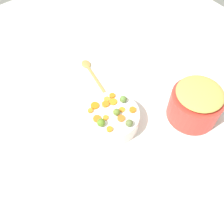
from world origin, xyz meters
The scene contains 22 objects.
tabletop centered at (0.00, 0.00, 0.01)m, with size 2.40×2.40×0.02m, color silver.
serving_bowl_carrots centered at (0.01, -0.05, 0.06)m, with size 0.25×0.25×0.08m, color white.
metal_pot centered at (0.35, -0.24, 0.09)m, with size 0.24×0.24×0.14m, color red.
stuffing_mound centered at (0.35, -0.24, 0.19)m, with size 0.21×0.21×0.04m, color tan.
carrot_slice_0 centered at (-0.03, 0.03, 0.11)m, with size 0.04×0.04×0.01m, color orange.
carrot_slice_1 centered at (-0.06, -0.03, 0.11)m, with size 0.04×0.04×0.01m, color orange.
carrot_slice_2 centered at (-0.06, 0.02, 0.11)m, with size 0.02×0.02×0.01m, color orange.
carrot_slice_3 centered at (0.06, -0.06, 0.11)m, with size 0.03×0.03×0.01m, color orange.
carrot_slice_4 centered at (0.05, 0.00, 0.11)m, with size 0.04×0.04×0.01m, color orange.
carrot_slice_5 centered at (0.02, 0.01, 0.11)m, with size 0.03×0.03×0.01m, color orange.
carrot_slice_6 centered at (0.03, -0.10, 0.11)m, with size 0.03×0.03×0.01m, color orange.
carrot_slice_7 centered at (-0.03, -0.05, 0.11)m, with size 0.02×0.02×0.01m, color orange.
carrot_slice_8 centered at (-0.05, -0.11, 0.11)m, with size 0.03×0.03×0.01m, color orange.
carrot_slice_9 centered at (0.07, 0.03, 0.11)m, with size 0.03×0.03×0.01m, color orange.
carrot_slice_10 centered at (0.10, -0.09, 0.11)m, with size 0.03×0.03×0.01m, color orange.
carrot_slice_11 centered at (0.04, 0.03, 0.11)m, with size 0.03×0.03×0.01m, color orange.
brussels_sprout_0 centered at (0.09, -0.02, 0.12)m, with size 0.03×0.03×0.03m, color #5B8038.
brussels_sprout_1 centered at (0.03, -0.06, 0.12)m, with size 0.03×0.03×0.03m, color olive.
brussels_sprout_2 centered at (0.03, -0.14, 0.12)m, with size 0.03×0.03×0.03m, color #5D6E3B.
brussels_sprout_3 centered at (-0.06, -0.07, 0.12)m, with size 0.04×0.04×0.04m, color #598124.
wooden_spoon centered at (0.12, 0.30, 0.03)m, with size 0.08×0.28×0.01m.
dish_towel centered at (-0.03, -0.49, 0.02)m, with size 0.12×0.16×0.01m, color silver.
Camera 1 is at (-0.38, -0.57, 1.06)m, focal length 41.18 mm.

